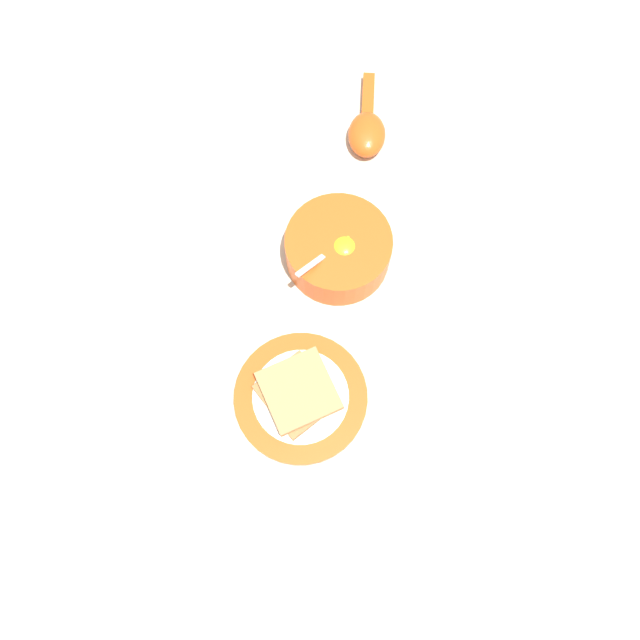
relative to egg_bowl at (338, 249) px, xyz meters
The scene contains 5 objects.
ground_plane 0.05m from the egg_bowl, 146.31° to the right, with size 3.00×3.00×0.00m, color beige.
egg_bowl is the anchor object (origin of this frame).
toast_plate 0.21m from the egg_bowl, 110.10° to the right, with size 0.17×0.17×0.01m.
toast_sandwich 0.20m from the egg_bowl, 111.12° to the right, with size 0.11×0.11×0.02m.
soup_spoon 0.21m from the egg_bowl, 71.42° to the left, with size 0.07×0.16×0.03m.
Camera 1 is at (-0.03, -0.34, 0.79)m, focal length 35.00 mm.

